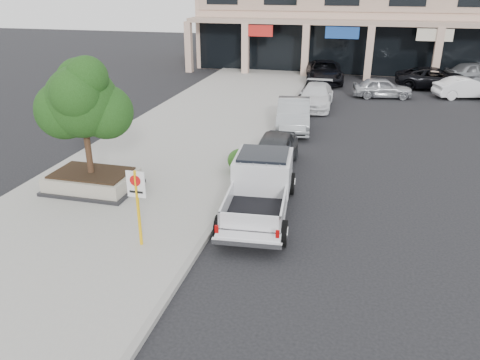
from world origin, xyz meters
name	(u,v)px	position (x,y,z in m)	size (l,w,h in m)	color
ground	(257,243)	(0.00, 0.00, 0.00)	(120.00, 120.00, 0.00)	black
sidewalk	(164,158)	(-5.50, 6.00, 0.07)	(8.00, 52.00, 0.15)	gray
curb	(252,166)	(-1.55, 6.00, 0.07)	(0.20, 52.00, 0.15)	gray
strip_mall	(432,13)	(8.00, 33.93, 4.75)	(40.55, 12.43, 9.50)	#D2A093
planter	(92,181)	(-6.65, 2.09, 0.48)	(3.20, 2.20, 0.68)	black
planter_tree	(88,101)	(-6.52, 2.24, 3.41)	(2.90, 2.55, 4.00)	#321E13
no_parking_sign	(137,198)	(-3.20, -1.12, 1.63)	(0.55, 0.09, 2.30)	yellow
hedge	(241,160)	(-1.80, 5.16, 0.62)	(1.10, 0.99, 0.94)	#164213
pickup_truck	(259,189)	(-0.35, 1.91, 0.91)	(2.14, 5.77, 1.82)	silver
curb_car_a	(274,152)	(-0.65, 6.22, 0.72)	(1.70, 4.23, 1.44)	#313337
curb_car_b	(293,114)	(-0.72, 12.11, 0.79)	(1.67, 4.78, 1.57)	#9CA0A3
curb_car_c	(316,96)	(-0.05, 17.10, 0.71)	(1.98, 4.87, 1.41)	silver
curb_car_d	(324,72)	(-0.25, 25.30, 0.82)	(2.72, 5.91, 1.64)	black
lot_car_a	(382,88)	(4.02, 20.94, 0.67)	(1.58, 3.92, 1.34)	#A6A9AF
lot_car_b	(466,88)	(9.46, 22.17, 0.69)	(1.45, 4.17, 1.37)	silver
lot_car_d	(435,78)	(7.78, 24.76, 0.77)	(2.55, 5.53, 1.54)	black
lot_car_e	(477,72)	(11.16, 27.87, 0.82)	(1.94, 4.83, 1.64)	#94979B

